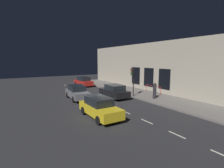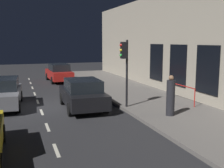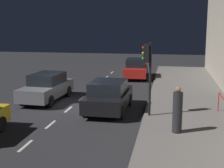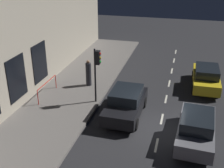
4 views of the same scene
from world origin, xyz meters
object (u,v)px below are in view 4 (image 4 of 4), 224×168
parked_car_0 (196,128)px  parked_car_3 (206,77)px  traffic_light (97,64)px  pedestrian_0 (89,74)px  parked_car_1 (126,103)px

parked_car_0 → parked_car_3: 6.92m
traffic_light → pedestrian_0: size_ratio=1.85×
parked_car_3 → pedestrian_0: (8.00, 2.03, 0.22)m
parked_car_1 → parked_car_3: size_ratio=0.98×
parked_car_1 → parked_car_3: 6.97m
pedestrian_0 → parked_car_3: bearing=-127.2°
parked_car_0 → parked_car_1: bearing=160.5°
traffic_light → parked_car_3: 8.12m
traffic_light → parked_car_0: traffic_light is taller
parked_car_3 → parked_car_0: bearing=-96.0°
parked_car_0 → pedestrian_0: bearing=149.8°
parked_car_0 → pedestrian_0: (7.33, -4.86, 0.22)m
traffic_light → parked_car_0: bearing=156.5°
traffic_light → parked_car_3: size_ratio=0.80×
traffic_light → parked_car_1: bearing=155.2°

